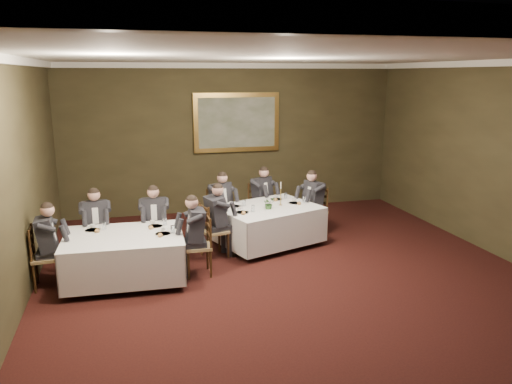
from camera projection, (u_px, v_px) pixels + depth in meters
name	position (u px, v px, depth m)	size (l,w,h in m)	color
ground	(303.00, 293.00, 7.60)	(10.00, 10.00, 0.00)	black
ceiling	(308.00, 55.00, 6.80)	(8.00, 10.00, 0.10)	silver
back_wall	(233.00, 139.00, 11.91)	(8.00, 0.10, 3.50)	#302918
left_wall	(3.00, 198.00, 6.21)	(0.10, 10.00, 3.50)	#302918
crown_molding	(308.00, 60.00, 6.81)	(8.00, 10.00, 0.12)	white
table_main	(267.00, 222.00, 9.66)	(2.23, 1.96, 0.67)	black
table_second	(125.00, 254.00, 7.97)	(1.92, 1.49, 0.67)	black
chair_main_backleft	(220.00, 223.00, 10.19)	(0.59, 0.58, 1.00)	olive
diner_main_backleft	(220.00, 212.00, 10.13)	(0.58, 0.61, 1.35)	black
chair_main_backright	(261.00, 215.00, 10.74)	(0.59, 0.59, 1.00)	olive
diner_main_backright	(261.00, 205.00, 10.68)	(0.59, 0.62, 1.35)	black
chair_main_endleft	(214.00, 242.00, 9.05)	(0.52, 0.53, 1.00)	olive
diner_main_endleft	(215.00, 230.00, 9.00)	(0.57, 0.51, 1.35)	black
chair_main_endright	(314.00, 221.00, 10.34)	(0.53, 0.54, 1.00)	olive
diner_main_endright	(314.00, 210.00, 10.28)	(0.58, 0.52, 1.35)	black
chair_sec_backleft	(98.00, 246.00, 8.81)	(0.47, 0.45, 1.00)	olive
diner_sec_backleft	(97.00, 234.00, 8.75)	(0.44, 0.51, 1.35)	black
chair_sec_backright	(156.00, 242.00, 9.02)	(0.47, 0.45, 1.00)	olive
diner_sec_backright	(155.00, 230.00, 8.96)	(0.44, 0.51, 1.35)	black
chair_sec_endright	(199.00, 258.00, 8.25)	(0.43, 0.45, 1.00)	olive
diner_sec_endright	(198.00, 245.00, 8.20)	(0.49, 0.43, 1.35)	black
chair_sec_endleft	(47.00, 270.00, 7.75)	(0.44, 0.46, 1.00)	olive
diner_sec_endleft	(46.00, 256.00, 7.70)	(0.50, 0.44, 1.35)	black
centerpiece	(269.00, 203.00, 9.41)	(0.22, 0.19, 0.24)	#2D5926
candlestick	(281.00, 196.00, 9.66)	(0.07, 0.07, 0.48)	gold
place_setting_table_main	(237.00, 204.00, 9.66)	(0.33, 0.31, 0.14)	white
place_setting_table_second	(96.00, 227.00, 8.19)	(0.33, 0.31, 0.14)	white
painting	(237.00, 122.00, 11.78)	(2.06, 0.09, 1.39)	#E4B853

